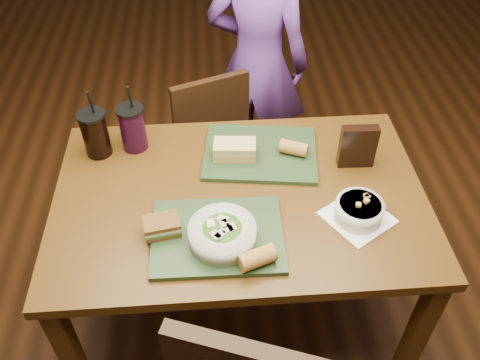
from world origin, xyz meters
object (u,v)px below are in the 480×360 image
object	(u,v)px
tray_far	(260,153)
soup_bowl	(359,210)
chair_far	(212,135)
cup_cola	(95,133)
diner	(258,63)
baguette_far	(294,148)
chip_bag	(358,147)
baguette_near	(257,258)
salad_bowl	(222,233)
cup_berry	(133,128)
sandwich_far	(235,150)
dining_table	(240,212)
tray_near	(218,236)
sandwich_near	(162,226)

from	to	relation	value
tray_far	soup_bowl	bearing A→B (deg)	-49.66
tray_far	soup_bowl	distance (m)	0.45
chair_far	cup_cola	size ratio (longest dim) A/B	2.95
diner	tray_far	distance (m)	0.75
baguette_far	chip_bag	world-z (taller)	chip_bag
baguette_near	cup_cola	world-z (taller)	cup_cola
cup_cola	salad_bowl	bearing A→B (deg)	-47.28
baguette_near	salad_bowl	bearing A→B (deg)	135.63
diner	soup_bowl	distance (m)	1.12
salad_bowl	cup_berry	distance (m)	0.60
baguette_far	cup_cola	xyz separation A→B (m)	(-0.73, 0.08, 0.05)
diner	salad_bowl	distance (m)	1.20
tray_far	sandwich_far	distance (m)	0.11
dining_table	diner	distance (m)	0.97
tray_far	chip_bag	distance (m)	0.36
baguette_far	chip_bag	size ratio (longest dim) A/B	0.61
tray_far	cup_berry	bearing A→B (deg)	169.81
tray_near	soup_bowl	bearing A→B (deg)	6.41
sandwich_near	dining_table	bearing A→B (deg)	32.60
diner	cup_berry	world-z (taller)	diner
soup_bowl	baguette_far	xyz separation A→B (m)	(-0.17, 0.32, 0.01)
chair_far	chip_bag	distance (m)	0.86
chair_far	baguette_near	distance (m)	1.08
baguette_far	salad_bowl	bearing A→B (deg)	-125.46
chair_far	cup_berry	xyz separation A→B (m)	(-0.30, -0.41, 0.38)
baguette_far	cup_cola	size ratio (longest dim) A/B	0.37
soup_bowl	sandwich_near	bearing A→B (deg)	-177.39
sandwich_near	sandwich_far	world-z (taller)	sandwich_far
cup_cola	cup_berry	size ratio (longest dim) A/B	1.01
baguette_near	chair_far	bearing A→B (deg)	96.27
baguette_near	chip_bag	world-z (taller)	chip_bag
tray_far	baguette_near	world-z (taller)	baguette_near
sandwich_near	baguette_near	distance (m)	0.33
sandwich_far	salad_bowl	bearing A→B (deg)	-99.24
chair_far	tray_near	bearing A→B (deg)	-90.17
chair_far	chip_bag	world-z (taller)	chip_bag
salad_bowl	chip_bag	distance (m)	0.61
baguette_near	cup_cola	size ratio (longest dim) A/B	0.40
tray_far	salad_bowl	xyz separation A→B (m)	(-0.16, -0.42, 0.04)
tray_far	chair_far	bearing A→B (deg)	109.47
cup_cola	soup_bowl	bearing A→B (deg)	-24.10
baguette_near	chip_bag	xyz separation A→B (m)	(0.41, 0.44, 0.04)
cup_cola	cup_berry	world-z (taller)	cup_cola
salad_bowl	sandwich_near	distance (m)	0.20
salad_bowl	baguette_far	distance (m)	0.49
salad_bowl	chip_bag	bearing A→B (deg)	34.16
tray_far	chip_bag	bearing A→B (deg)	-12.82
baguette_far	cup_cola	world-z (taller)	cup_cola
diner	sandwich_far	xyz separation A→B (m)	(-0.16, -0.77, 0.10)
chip_bag	soup_bowl	bearing A→B (deg)	-98.80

